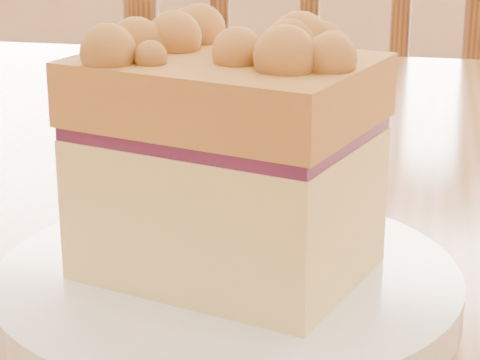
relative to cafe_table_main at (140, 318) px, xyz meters
The scene contains 4 objects.
cafe_table_main is the anchor object (origin of this frame).
cafe_chair_main 0.62m from the cafe_table_main, 85.92° to the left, with size 0.47×0.47×0.96m.
plate 0.22m from the cafe_table_main, 61.81° to the right, with size 0.19×0.19×0.02m.
cake_slice 0.25m from the cafe_table_main, 61.98° to the right, with size 0.13×0.11×0.11m.
Camera 1 is at (0.25, -0.16, 0.92)m, focal length 70.00 mm.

